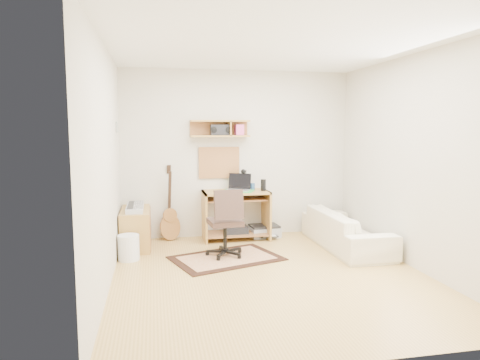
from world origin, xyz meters
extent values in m
cube|color=tan|center=(0.00, 0.00, -0.01)|extent=(3.60, 4.00, 0.01)
cube|color=white|center=(0.00, 0.00, 2.60)|extent=(3.60, 4.00, 0.01)
cube|color=beige|center=(0.00, 2.00, 1.30)|extent=(3.60, 0.01, 2.60)
cube|color=beige|center=(-1.80, 0.00, 1.30)|extent=(0.01, 4.00, 2.60)
cube|color=beige|center=(1.80, 0.00, 1.30)|extent=(0.01, 4.00, 2.60)
cube|color=#BA8B41|center=(-0.30, 1.88, 1.70)|extent=(0.90, 0.25, 0.26)
cube|color=tan|center=(-0.30, 1.98, 1.17)|extent=(0.64, 0.03, 0.49)
cube|color=#4C8CBF|center=(-1.79, 1.50, 1.72)|extent=(0.02, 0.20, 0.15)
cylinder|color=black|center=(0.34, 1.68, 0.84)|extent=(0.08, 0.08, 0.18)
cylinder|color=#2F568E|center=(0.20, 1.83, 0.80)|extent=(0.07, 0.07, 0.10)
cube|color=black|center=(-0.29, 1.87, 1.68)|extent=(0.30, 0.14, 0.16)
cube|color=beige|center=(-0.39, 0.73, 0.01)|extent=(1.57, 1.29, 0.02)
cube|color=#BA8B41|center=(-1.58, 1.55, 0.28)|extent=(0.40, 0.90, 0.55)
cube|color=#B2B5BA|center=(-1.58, 1.55, 0.58)|extent=(0.23, 0.74, 0.07)
cylinder|color=white|center=(-1.65, 0.92, 0.17)|extent=(0.36, 0.36, 0.33)
cube|color=#A5A8AA|center=(0.39, 1.80, 0.09)|extent=(0.49, 0.39, 0.17)
imported|color=beige|center=(1.38, 0.95, 0.35)|extent=(0.53, 1.80, 0.70)
camera|label=1|loc=(-1.30, -4.79, 1.70)|focal=32.82mm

